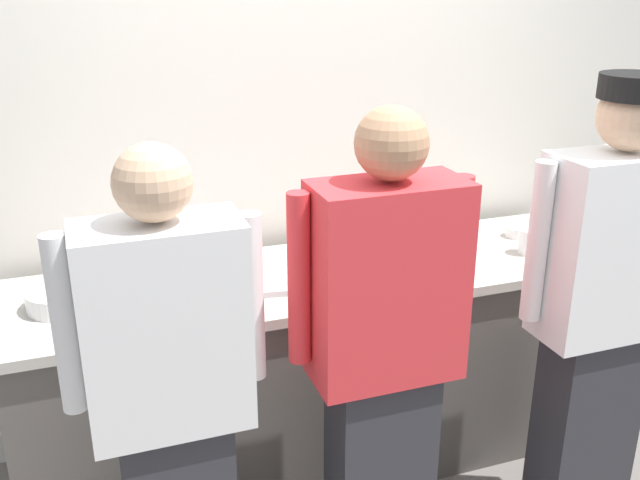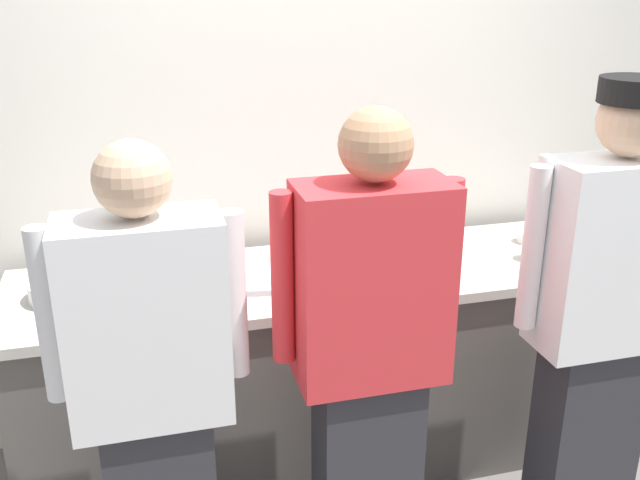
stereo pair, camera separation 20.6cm
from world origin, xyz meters
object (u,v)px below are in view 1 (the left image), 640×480
Objects in this scene: chef_far_right at (602,305)px; sheet_tray at (230,282)px; chef_near_left at (171,399)px; ramekin_orange_sauce at (515,231)px; squeeze_bottle_secondary at (384,228)px; mixing_bowl_steel at (366,261)px; deli_cup at (529,241)px; plate_stack_front at (61,298)px; chef_center at (384,351)px; squeeze_bottle_primary at (429,237)px; ramekin_red_sauce at (124,314)px.

sheet_tray is at bearing 150.18° from chef_far_right.
ramekin_orange_sauce is at bearing 24.00° from chef_near_left.
chef_far_right is (1.52, -0.03, 0.07)m from chef_near_left.
ramekin_orange_sauce is (0.16, 0.78, -0.01)m from chef_far_right.
squeeze_bottle_secondary is at bearing 172.85° from ramekin_orange_sauce.
chef_far_right reaches higher than chef_near_left.
mixing_bowl_steel is 2.81× the size of deli_cup.
chef_far_right is 1.37m from sheet_tray.
ramekin_orange_sauce is (1.97, 0.08, -0.01)m from plate_stack_front.
mixing_bowl_steel is (0.18, 0.59, 0.06)m from chef_center.
chef_far_right is 9.19× the size of squeeze_bottle_secondary.
deli_cup is (1.29, -0.10, 0.04)m from sheet_tray.
squeeze_bottle_secondary is (0.19, 0.24, 0.04)m from mixing_bowl_steel.
chef_near_left is 1.38m from squeeze_bottle_primary.
chef_far_right is 3.24× the size of sheet_tray.
deli_cup is at bearing 80.52° from chef_far_right.
plate_stack_front reaches higher than sheet_tray.
chef_far_right reaches higher than ramekin_red_sauce.
chef_near_left reaches higher than ramekin_orange_sauce.
chef_far_right is 7.07× the size of plate_stack_front.
sheet_tray is 1.36m from ramekin_orange_sauce.
deli_cup is (0.42, -0.12, -0.03)m from squeeze_bottle_primary.
mixing_bowl_steel is (0.87, 0.59, 0.09)m from chef_near_left.
deli_cup is at bearing -26.37° from squeeze_bottle_secondary.
ramekin_orange_sauce is at bearing 2.40° from plate_stack_front.
chef_near_left is 1.05m from mixing_bowl_steel.
squeeze_bottle_secondary is 1.72× the size of deli_cup.
chef_far_right is at bearing -20.98° from plate_stack_front.
ramekin_red_sauce is at bearing -157.62° from sheet_tray.
chef_near_left is 0.74m from sheet_tray.
chef_near_left is 1.71m from deli_cup.
mixing_bowl_steel reaches higher than sheet_tray.
chef_near_left is at bearing 179.73° from chef_center.
ramekin_red_sauce is (-0.09, 0.48, 0.07)m from chef_near_left.
mixing_bowl_steel is 3.33× the size of ramekin_orange_sauce.
chef_far_right reaches higher than ramekin_orange_sauce.
squeeze_bottle_secondary is 1.20m from ramekin_red_sauce.
sheet_tray is at bearing -176.00° from ramekin_orange_sauce.
chef_center is at bearing -61.78° from sheet_tray.
chef_near_left is 16.28× the size of ramekin_red_sauce.
chef_center is at bearing -34.58° from plate_stack_front.
sheet_tray is at bearing 63.31° from chef_near_left.
chef_far_right reaches higher than squeeze_bottle_primary.
sheet_tray is at bearing -1.09° from plate_stack_front.
chef_center is at bearing -127.27° from squeeze_bottle_primary.
chef_far_right is at bearing -65.29° from squeeze_bottle_primary.
mixing_bowl_steel reaches higher than ramekin_orange_sauce.
squeeze_bottle_secondary is (0.73, 0.17, 0.08)m from sheet_tray.
squeeze_bottle_primary is 1.60× the size of deli_cup.
chef_far_right is 5.63× the size of mixing_bowl_steel.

